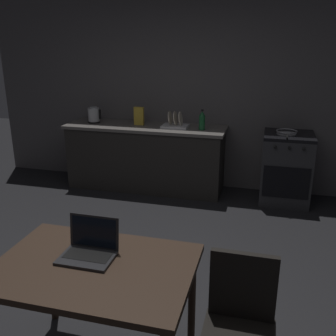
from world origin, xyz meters
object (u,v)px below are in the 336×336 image
object	(u,v)px
electric_kettle	(94,115)
frying_pan	(287,132)
laptop	(89,249)
chair	(240,321)
cereal_box	(139,116)
stove_oven	(286,168)
dish_rack	(175,124)
dining_table	(94,277)
bottle	(202,120)

from	to	relation	value
electric_kettle	frying_pan	world-z (taller)	electric_kettle
laptop	frying_pan	world-z (taller)	laptop
chair	laptop	bearing A→B (deg)	158.51
cereal_box	frying_pan	bearing A→B (deg)	-1.45
stove_oven	chair	world-z (taller)	stove_oven
frying_pan	cereal_box	size ratio (longest dim) A/B	1.75
laptop	cereal_box	bearing A→B (deg)	115.92
dish_rack	electric_kettle	bearing A→B (deg)	-180.00
stove_oven	laptop	world-z (taller)	laptop
dining_table	chair	size ratio (longest dim) A/B	1.33
laptop	dish_rack	size ratio (longest dim) A/B	0.94
electric_kettle	bottle	world-z (taller)	bottle
bottle	cereal_box	world-z (taller)	bottle
chair	electric_kettle	world-z (taller)	electric_kettle
stove_oven	cereal_box	xyz separation A→B (m)	(-1.95, 0.02, 0.56)
chair	laptop	xyz separation A→B (m)	(-0.92, 0.04, 0.30)
chair	electric_kettle	bearing A→B (deg)	107.89
stove_oven	laptop	xyz separation A→B (m)	(-1.25, -2.99, 0.36)
frying_pan	stove_oven	bearing A→B (deg)	35.49
dining_table	stove_oven	bearing A→B (deg)	69.00
dining_table	dish_rack	size ratio (longest dim) A/B	3.42
frying_pan	cereal_box	distance (m)	1.92
cereal_box	dining_table	bearing A→B (deg)	-76.09
laptop	frying_pan	distance (m)	3.21
dining_table	cereal_box	xyz separation A→B (m)	(-0.77, 3.10, 0.33)
cereal_box	dish_rack	size ratio (longest dim) A/B	0.71
frying_pan	electric_kettle	bearing A→B (deg)	179.36
chair	bottle	bearing A→B (deg)	85.24
cereal_box	dish_rack	world-z (taller)	cereal_box
electric_kettle	laptop	bearing A→B (deg)	-65.73
dining_table	cereal_box	bearing A→B (deg)	103.91
chair	frying_pan	xyz separation A→B (m)	(0.30, 3.01, 0.41)
laptop	bottle	xyz separation A→B (m)	(0.17, 2.95, 0.21)
electric_kettle	bottle	xyz separation A→B (m)	(1.52, -0.05, 0.02)
cereal_box	chair	bearing A→B (deg)	-62.12
bottle	dish_rack	distance (m)	0.37
electric_kettle	frying_pan	size ratio (longest dim) A/B	0.52
dining_table	electric_kettle	size ratio (longest dim) A/B	5.31
chair	dish_rack	world-z (taller)	dish_rack
bottle	laptop	bearing A→B (deg)	-93.23
dining_table	dish_rack	xyz separation A→B (m)	(-0.26, 3.08, 0.26)
electric_kettle	cereal_box	size ratio (longest dim) A/B	0.91
cereal_box	electric_kettle	bearing A→B (deg)	-178.23
frying_pan	dish_rack	xyz separation A→B (m)	(-1.40, 0.03, 0.02)
dining_table	bottle	xyz separation A→B (m)	(0.10, 3.03, 0.34)
cereal_box	dish_rack	bearing A→B (deg)	-2.25
bottle	dining_table	bearing A→B (deg)	-91.91
stove_oven	chair	distance (m)	3.05
stove_oven	electric_kettle	world-z (taller)	electric_kettle
electric_kettle	cereal_box	bearing A→B (deg)	1.77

